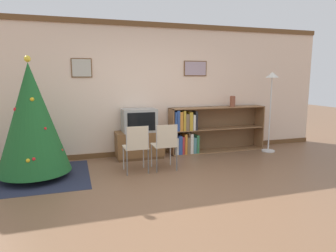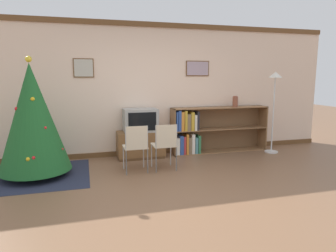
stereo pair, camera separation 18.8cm
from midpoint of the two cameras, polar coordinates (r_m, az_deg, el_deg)
The scene contains 11 objects.
ground_plane at distance 4.27m, azimuth 3.48°, elevation -12.89°, with size 24.00×24.00×0.00m, color brown.
wall_back at distance 6.23m, azimuth -3.51°, elevation 6.89°, with size 8.37×0.11×2.70m.
area_rug at distance 5.41m, azimuth -22.76°, elevation -8.75°, with size 1.67×1.60×0.01m.
christmas_tree at distance 5.21m, azimuth -23.43°, elevation 1.41°, with size 1.12×1.12×1.93m.
tv_console at distance 6.06m, azimuth -4.33°, elevation -3.52°, with size 0.94×0.45×0.54m.
television at distance 5.97m, azimuth -4.38°, elevation 1.12°, with size 0.66×0.44×0.46m.
folding_chair_left at distance 5.07m, azimuth -5.08°, elevation -3.74°, with size 0.40×0.40×0.82m.
folding_chair_right at distance 5.18m, azimuth 0.45°, elevation -3.41°, with size 0.40×0.40×0.82m.
bookshelf at distance 6.47m, azimuth 7.42°, elevation -1.00°, with size 2.15×0.36×0.97m.
vase at distance 6.67m, azimuth 13.47°, elevation 4.59°, with size 0.12×0.12×0.23m.
standing_lamp at distance 6.74m, azimuth 20.40°, elevation 6.25°, with size 0.28×0.28×1.72m.
Camera 2 is at (-1.22, -3.76, 1.62)m, focal length 32.00 mm.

